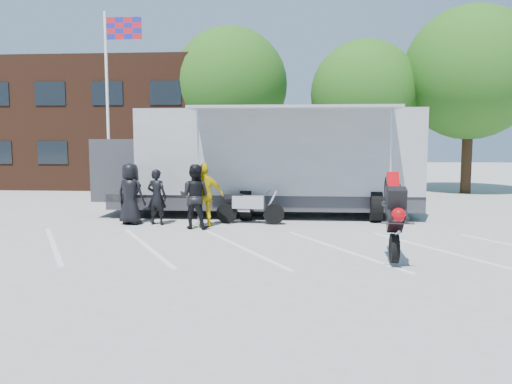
# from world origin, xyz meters

# --- Properties ---
(ground) EXTENTS (100.00, 100.00, 0.00)m
(ground) POSITION_xyz_m (0.00, 0.00, 0.00)
(ground) COLOR #A6A6A0
(ground) RESTS_ON ground
(parking_bay_lines) EXTENTS (18.09, 13.33, 0.01)m
(parking_bay_lines) POSITION_xyz_m (0.00, 1.00, 0.01)
(parking_bay_lines) COLOR white
(parking_bay_lines) RESTS_ON ground
(office_building) EXTENTS (18.00, 8.00, 7.00)m
(office_building) POSITION_xyz_m (-10.00, 18.00, 3.50)
(office_building) COLOR #3F2114
(office_building) RESTS_ON ground
(flagpole) EXTENTS (1.61, 0.12, 8.00)m
(flagpole) POSITION_xyz_m (-6.24, 10.00, 5.05)
(flagpole) COLOR white
(flagpole) RESTS_ON ground
(tree_left) EXTENTS (6.12, 6.12, 8.64)m
(tree_left) POSITION_xyz_m (-2.00, 16.00, 5.57)
(tree_left) COLOR #382314
(tree_left) RESTS_ON ground
(tree_mid) EXTENTS (5.44, 5.44, 7.68)m
(tree_mid) POSITION_xyz_m (5.00, 15.00, 4.94)
(tree_mid) COLOR #382314
(tree_mid) RESTS_ON ground
(tree_right) EXTENTS (6.46, 6.46, 9.12)m
(tree_right) POSITION_xyz_m (10.00, 14.50, 5.88)
(tree_right) COLOR #382314
(tree_right) RESTS_ON ground
(transporter_truck) EXTENTS (11.51, 5.55, 3.66)m
(transporter_truck) POSITION_xyz_m (0.43, 6.35, 0.00)
(transporter_truck) COLOR #9899A0
(transporter_truck) RESTS_ON ground
(parked_motorcycle) EXTENTS (2.26, 0.92, 1.16)m
(parked_motorcycle) POSITION_xyz_m (0.09, 4.53, 0.00)
(parked_motorcycle) COLOR #B8B8BD
(parked_motorcycle) RESTS_ON ground
(stunt_bike_rider) EXTENTS (0.93, 1.81, 2.07)m
(stunt_bike_rider) POSITION_xyz_m (3.61, 0.16, 0.00)
(stunt_bike_rider) COLOR black
(stunt_bike_rider) RESTS_ON ground
(spectator_leather_a) EXTENTS (1.08, 0.87, 1.92)m
(spectator_leather_a) POSITION_xyz_m (-3.64, 4.18, 0.96)
(spectator_leather_a) COLOR black
(spectator_leather_a) RESTS_ON ground
(spectator_leather_b) EXTENTS (0.71, 0.54, 1.74)m
(spectator_leather_b) POSITION_xyz_m (-2.79, 4.15, 0.87)
(spectator_leather_b) COLOR black
(spectator_leather_b) RESTS_ON ground
(spectator_leather_c) EXTENTS (1.04, 0.87, 1.92)m
(spectator_leather_c) POSITION_xyz_m (-1.49, 3.59, 0.96)
(spectator_leather_c) COLOR black
(spectator_leather_c) RESTS_ON ground
(spectator_hivis) EXTENTS (1.15, 0.51, 1.94)m
(spectator_hivis) POSITION_xyz_m (-1.24, 3.90, 0.97)
(spectator_hivis) COLOR yellow
(spectator_hivis) RESTS_ON ground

